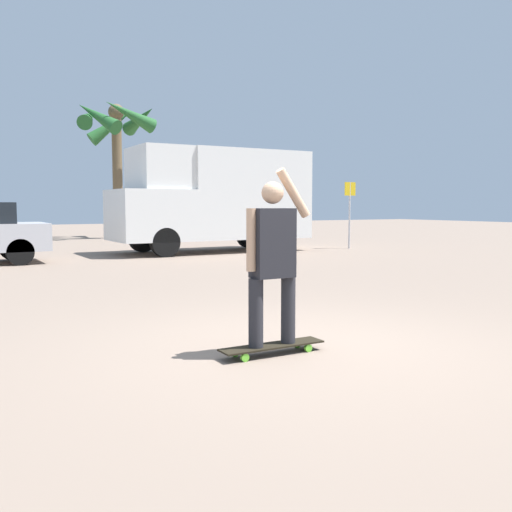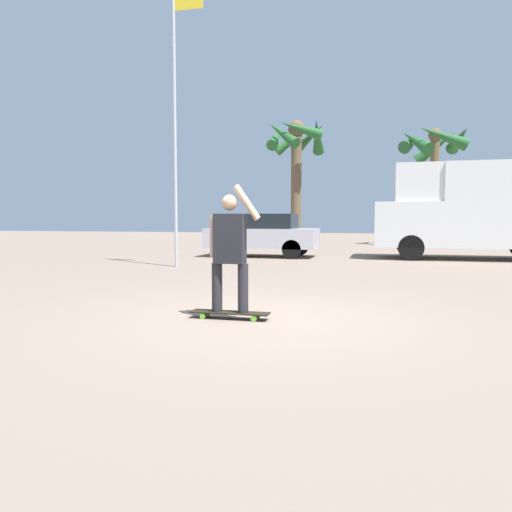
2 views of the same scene
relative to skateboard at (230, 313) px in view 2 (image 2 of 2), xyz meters
The scene contains 8 objects.
ground_plane 0.44m from the skateboard, 14.75° to the left, with size 80.00×80.00×0.00m, color gray.
skateboard is the anchor object (origin of this frame).
person_skateboarder 0.89m from the skateboard, behind, with size 0.69×0.22×1.69m.
camper_van 12.41m from the skateboard, 66.83° to the left, with size 6.01×2.22×3.11m.
parked_car_silver 10.98m from the skateboard, 101.20° to the left, with size 3.84×1.76×1.50m.
palm_tree_near_van 21.08m from the skateboard, 77.93° to the left, with size 3.51×3.44×5.98m.
palm_tree_center_background 20.55m from the skateboard, 97.23° to the left, with size 3.25×3.48×6.50m.
flagpole 8.61m from the skateboard, 118.36° to the left, with size 0.90×0.12×7.79m.
Camera 2 is at (1.54, -6.39, 1.33)m, focal length 35.00 mm.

